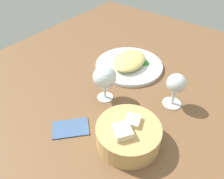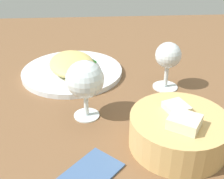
# 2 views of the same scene
# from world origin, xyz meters

# --- Properties ---
(ground_plane) EXTENTS (1.40, 1.40, 0.02)m
(ground_plane) POSITION_xyz_m (0.00, 0.00, -0.01)
(ground_plane) COLOR brown
(plate) EXTENTS (0.28, 0.28, 0.01)m
(plate) POSITION_xyz_m (-0.12, -0.15, 0.01)
(plate) COLOR white
(plate) RESTS_ON ground_plane
(omelette) EXTENTS (0.19, 0.15, 0.04)m
(omelette) POSITION_xyz_m (-0.12, -0.15, 0.03)
(omelette) COLOR #D2BE6B
(omelette) RESTS_ON plate
(lettuce_garnish) EXTENTS (0.04, 0.04, 0.02)m
(lettuce_garnish) POSITION_xyz_m (-0.17, -0.10, 0.02)
(lettuce_garnish) COLOR #388C3A
(lettuce_garnish) RESTS_ON plate
(bread_basket) EXTENTS (0.18, 0.18, 0.08)m
(bread_basket) POSITION_xyz_m (0.20, 0.07, 0.03)
(bread_basket) COLOR tan
(bread_basket) RESTS_ON ground_plane
(wine_glass_near) EXTENTS (0.08, 0.08, 0.13)m
(wine_glass_near) POSITION_xyz_m (0.09, -0.10, 0.09)
(wine_glass_near) COLOR silver
(wine_glass_near) RESTS_ON ground_plane
(wine_glass_far) EXTENTS (0.06, 0.06, 0.12)m
(wine_glass_far) POSITION_xyz_m (-0.03, 0.10, 0.08)
(wine_glass_far) COLOR silver
(wine_glass_far) RESTS_ON ground_plane
(folded_napkin) EXTENTS (0.13, 0.13, 0.01)m
(folded_napkin) POSITION_xyz_m (0.26, -0.10, 0.00)
(folded_napkin) COLOR #3E5D8B
(folded_napkin) RESTS_ON ground_plane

